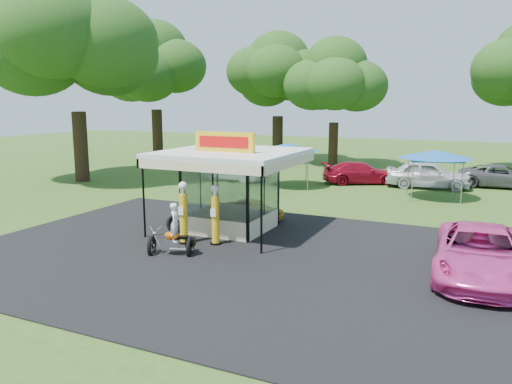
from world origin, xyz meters
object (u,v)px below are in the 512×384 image
(gas_station_kiosk, at_px, (231,189))
(gas_pump_left, at_px, (184,214))
(bg_car_b, at_px, (360,173))
(tent_east, at_px, (435,154))
(bg_car_a, at_px, (233,170))
(bg_car_d, at_px, (502,176))
(gas_pump_right, at_px, (215,216))
(pink_sedan, at_px, (480,253))
(motorcycle, at_px, (174,234))
(tent_west, at_px, (287,148))
(kiosk_car, at_px, (254,209))
(bg_car_c, at_px, (428,174))

(gas_station_kiosk, xyz_separation_m, gas_pump_left, (-0.67, -2.59, -0.62))
(bg_car_b, relative_size, tent_east, 1.26)
(bg_car_a, xyz_separation_m, bg_car_d, (16.63, 4.80, -0.00))
(gas_pump_right, distance_m, bg_car_d, 21.35)
(pink_sedan, xyz_separation_m, bg_car_a, (-15.77, 13.75, -0.07))
(motorcycle, xyz_separation_m, pink_sedan, (9.84, 2.06, 0.03))
(tent_west, bearing_deg, bg_car_b, 39.25)
(gas_station_kiosk, relative_size, motorcycle, 2.75)
(gas_pump_right, distance_m, bg_car_a, 15.55)
(pink_sedan, bearing_deg, kiosk_car, 154.49)
(pink_sedan, bearing_deg, bg_car_b, 112.54)
(gas_pump_left, xyz_separation_m, pink_sedan, (10.31, 0.70, -0.37))
(gas_pump_left, relative_size, bg_car_b, 0.49)
(motorcycle, bearing_deg, bg_car_b, 63.34)
(bg_car_a, bearing_deg, tent_west, -96.43)
(motorcycle, bearing_deg, bg_car_a, 90.91)
(pink_sedan, xyz_separation_m, tent_east, (-2.67, 12.83, 1.69))
(bg_car_c, bearing_deg, gas_pump_left, 152.23)
(pink_sedan, relative_size, tent_west, 1.44)
(pink_sedan, bearing_deg, tent_east, 99.24)
(kiosk_car, height_order, bg_car_c, bg_car_c)
(gas_pump_right, xyz_separation_m, pink_sedan, (9.15, 0.31, -0.33))
(motorcycle, height_order, kiosk_car, motorcycle)
(kiosk_car, bearing_deg, tent_west, 12.01)
(kiosk_car, height_order, tent_west, tent_west)
(kiosk_car, bearing_deg, pink_sedan, -113.02)
(motorcycle, bearing_deg, pink_sedan, -7.83)
(gas_pump_left, relative_size, gas_pump_right, 1.04)
(bg_car_b, xyz_separation_m, bg_car_c, (4.27, 0.08, 0.15))
(gas_station_kiosk, distance_m, motorcycle, 4.08)
(bg_car_a, bearing_deg, kiosk_car, -144.25)
(kiosk_car, distance_m, bg_car_d, 17.87)
(bg_car_b, distance_m, tent_west, 5.40)
(motorcycle, distance_m, bg_car_a, 16.89)
(bg_car_d, xyz_separation_m, tent_east, (-3.53, -5.72, 1.77))
(bg_car_c, bearing_deg, bg_car_a, 96.24)
(bg_car_d, height_order, tent_west, tent_west)
(tent_east, bearing_deg, tent_west, 178.73)
(gas_station_kiosk, height_order, tent_west, gas_station_kiosk)
(gas_pump_left, xyz_separation_m, bg_car_b, (2.72, 16.95, -0.44))
(gas_station_kiosk, height_order, bg_car_b, gas_station_kiosk)
(bg_car_a, height_order, bg_car_c, bg_car_c)
(gas_pump_left, bearing_deg, bg_car_c, 67.70)
(gas_pump_left, relative_size, tent_west, 0.61)
(gas_pump_right, height_order, motorcycle, gas_pump_right)
(motorcycle, height_order, tent_west, tent_west)
(kiosk_car, xyz_separation_m, tent_west, (-1.90, 8.93, 2.03))
(bg_car_c, relative_size, tent_west, 1.29)
(bg_car_c, xyz_separation_m, tent_west, (-8.21, -3.31, 1.64))
(gas_pump_left, bearing_deg, kiosk_car, 82.00)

